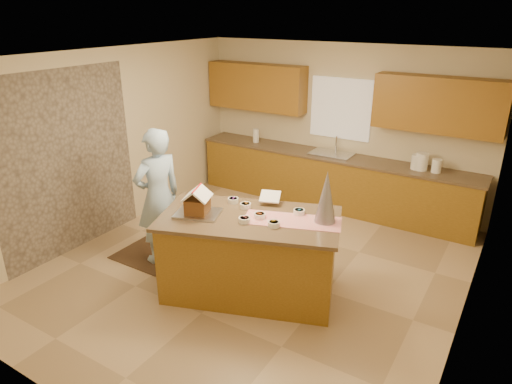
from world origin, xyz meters
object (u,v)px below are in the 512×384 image
at_px(island_base, 250,257).
at_px(gingerbread_house, 197,203).
at_px(tinsel_tree, 326,197).
at_px(boy, 158,197).

relative_size(island_base, gingerbread_house, 5.06).
bearing_deg(island_base, gingerbread_house, -174.81).
height_order(tinsel_tree, boy, boy).
xyz_separation_m(boy, gingerbread_house, (0.89, -0.28, 0.21)).
distance_m(boy, gingerbread_house, 0.95).
xyz_separation_m(tinsel_tree, gingerbread_house, (-1.32, -0.59, -0.16)).
bearing_deg(boy, island_base, 105.49).
distance_m(tinsel_tree, gingerbread_house, 1.45).
bearing_deg(boy, gingerbread_house, 88.97).
bearing_deg(tinsel_tree, gingerbread_house, -155.97).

